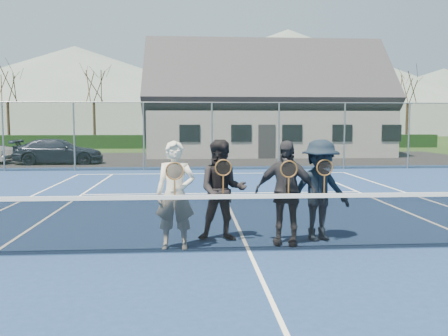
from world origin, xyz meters
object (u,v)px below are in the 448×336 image
at_px(player_b, 222,190).
at_px(player_d, 320,190).
at_px(clubhouse, 265,94).
at_px(player_a, 175,195).
at_px(tennis_net, 249,220).
at_px(player_c, 285,192).
at_px(car_c, 59,151).

xyz_separation_m(player_b, player_d, (1.73, -0.11, -0.00)).
bearing_deg(player_b, clubhouse, 79.30).
height_order(player_a, player_d, same).
distance_m(tennis_net, player_c, 0.90).
bearing_deg(clubhouse, car_c, -149.83).
bearing_deg(player_b, tennis_net, -63.81).
distance_m(clubhouse, player_a, 24.48).
relative_size(car_c, player_c, 2.46).
relative_size(car_c, player_d, 2.46).
bearing_deg(car_c, clubhouse, -62.49).
xyz_separation_m(tennis_net, player_d, (1.35, 0.67, 0.38)).
height_order(tennis_net, player_b, player_b).
relative_size(car_c, clubhouse, 0.28).
bearing_deg(player_b, car_c, 113.99).
bearing_deg(player_c, player_a, -174.57).
relative_size(player_a, player_b, 1.00).
bearing_deg(tennis_net, player_b, 116.19).
bearing_deg(player_b, player_c, -17.10).
xyz_separation_m(tennis_net, player_c, (0.68, 0.45, 0.38)).
distance_m(tennis_net, player_a, 1.29).
distance_m(tennis_net, clubhouse, 24.57).
bearing_deg(car_c, player_c, -156.09).
bearing_deg(player_c, tennis_net, -146.28).
relative_size(car_c, tennis_net, 0.38).
bearing_deg(player_c, player_b, 162.90).
relative_size(player_b, player_c, 1.00).
bearing_deg(player_a, car_c, 110.99).
distance_m(player_b, player_c, 1.11).
height_order(tennis_net, player_a, player_a).
bearing_deg(car_c, player_a, -161.67).
bearing_deg(player_a, player_d, 8.89).
bearing_deg(tennis_net, car_c, 114.09).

